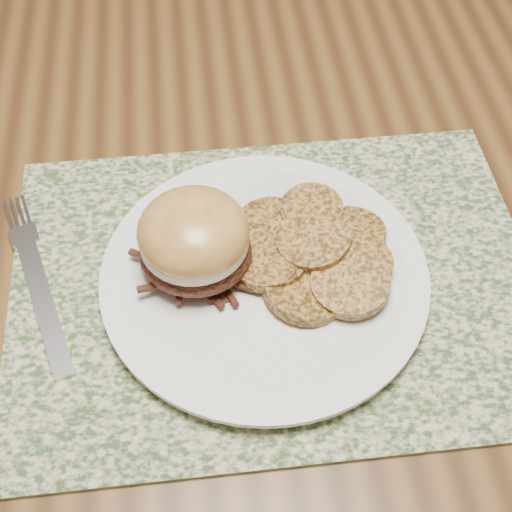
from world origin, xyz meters
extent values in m
plane|color=#57301D|center=(0.00, 0.00, 0.00)|extent=(3.50, 3.50, 0.00)
cube|color=brown|center=(0.00, 0.00, 0.73)|extent=(1.50, 0.90, 0.04)
cube|color=#355029|center=(0.05, -0.17, 0.75)|extent=(0.45, 0.33, 0.00)
cylinder|color=white|center=(0.04, -0.17, 0.76)|extent=(0.26, 0.26, 0.02)
ellipsoid|color=black|center=(-0.01, -0.16, 0.79)|extent=(0.11, 0.11, 0.04)
cylinder|color=beige|center=(-0.01, -0.16, 0.81)|extent=(0.11, 0.11, 0.01)
ellipsoid|color=#BB823D|center=(-0.01, -0.16, 0.82)|extent=(0.11, 0.11, 0.05)
cylinder|color=olive|center=(0.05, -0.13, 0.77)|extent=(0.09, 0.09, 0.01)
cylinder|color=olive|center=(0.09, -0.12, 0.78)|extent=(0.06, 0.06, 0.02)
cylinder|color=olive|center=(0.12, -0.15, 0.77)|extent=(0.09, 0.09, 0.03)
cylinder|color=olive|center=(0.05, -0.17, 0.78)|extent=(0.08, 0.08, 0.02)
cylinder|color=olive|center=(0.09, -0.16, 0.79)|extent=(0.08, 0.08, 0.02)
cylinder|color=olive|center=(0.12, -0.18, 0.78)|extent=(0.06, 0.06, 0.01)
cylinder|color=olive|center=(0.07, -0.20, 0.77)|extent=(0.10, 0.10, 0.03)
cylinder|color=olive|center=(0.11, -0.20, 0.78)|extent=(0.08, 0.08, 0.02)
cylinder|color=olive|center=(0.08, -0.20, 0.77)|extent=(0.07, 0.07, 0.02)
cylinder|color=olive|center=(0.04, -0.17, 0.78)|extent=(0.06, 0.06, 0.02)
cube|color=silver|center=(-0.14, -0.18, 0.76)|extent=(0.06, 0.14, 0.00)
cube|color=silver|center=(-0.17, -0.10, 0.76)|extent=(0.03, 0.03, 0.00)
camera|label=1|loc=(0.00, -0.53, 1.25)|focal=50.00mm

